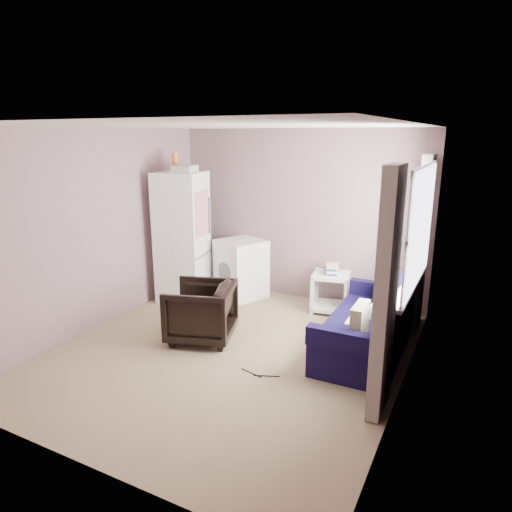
{
  "coord_description": "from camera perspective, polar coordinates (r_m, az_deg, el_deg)",
  "views": [
    {
      "loc": [
        2.45,
        -4.12,
        2.41
      ],
      "look_at": [
        0.05,
        0.6,
        1.0
      ],
      "focal_mm": 32.0,
      "sensor_mm": 36.0,
      "label": 1
    }
  ],
  "objects": [
    {
      "name": "washing_machine",
      "position": [
        6.93,
        -1.87,
        -1.43
      ],
      "size": [
        0.82,
        0.82,
        0.88
      ],
      "rotation": [
        0.0,
        0.0,
        -0.42
      ],
      "color": "white",
      "rests_on": "ground"
    },
    {
      "name": "fridge",
      "position": [
        6.8,
        -9.18,
        2.46
      ],
      "size": [
        0.77,
        0.77,
        2.16
      ],
      "rotation": [
        0.0,
        0.0,
        0.2
      ],
      "color": "white",
      "rests_on": "ground"
    },
    {
      "name": "side_table",
      "position": [
        6.47,
        9.33,
        -4.12
      ],
      "size": [
        0.58,
        0.58,
        0.68
      ],
      "rotation": [
        0.0,
        0.0,
        0.18
      ],
      "color": "silver",
      "rests_on": "ground"
    },
    {
      "name": "sofa",
      "position": [
        5.38,
        14.16,
        -8.72
      ],
      "size": [
        0.84,
        1.81,
        0.8
      ],
      "rotation": [
        0.0,
        0.0,
        0.01
      ],
      "color": "#100B33",
      "rests_on": "ground"
    },
    {
      "name": "window_dressing",
      "position": [
        5.03,
        18.44,
        -0.87
      ],
      "size": [
        0.17,
        2.62,
        2.18
      ],
      "color": "white",
      "rests_on": "ground"
    },
    {
      "name": "floor_cables",
      "position": [
        4.88,
        0.37,
        -14.58
      ],
      "size": [
        0.43,
        0.11,
        0.01
      ],
      "rotation": [
        0.0,
        0.0,
        0.11
      ],
      "color": "black",
      "rests_on": "ground"
    },
    {
      "name": "room",
      "position": [
        4.92,
        -3.44,
        1.3
      ],
      "size": [
        3.84,
        4.24,
        2.54
      ],
      "color": "#9B8565",
      "rests_on": "ground"
    },
    {
      "name": "armchair",
      "position": [
        5.55,
        -6.92,
        -6.59
      ],
      "size": [
        0.9,
        0.93,
        0.77
      ],
      "primitive_type": "imported",
      "rotation": [
        0.0,
        0.0,
        -1.26
      ],
      "color": "black",
      "rests_on": "ground"
    }
  ]
}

